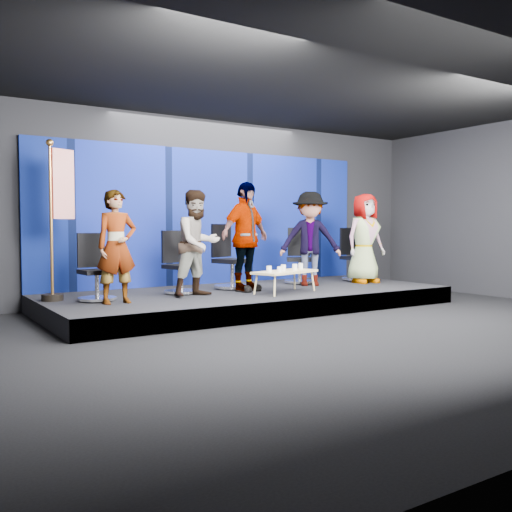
{
  "coord_description": "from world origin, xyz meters",
  "views": [
    {
      "loc": [
        -5.28,
        -5.94,
        1.42
      ],
      "look_at": [
        0.07,
        2.4,
        0.9
      ],
      "focal_mm": 40.0,
      "sensor_mm": 36.0,
      "label": 1
    }
  ],
  "objects_px": {
    "panelist_e": "(365,238)",
    "mug_d": "(295,267)",
    "chair_a": "(96,279)",
    "panelist_c": "(245,237)",
    "chair_b": "(179,273)",
    "coffee_table": "(285,273)",
    "mug_a": "(269,269)",
    "panelist_a": "(117,247)",
    "mug_e": "(301,266)",
    "chair_d": "(299,265)",
    "mug_b": "(279,269)",
    "chair_e": "(354,263)",
    "flag_stand": "(58,216)",
    "mug_c": "(283,267)",
    "panelist_d": "(310,239)",
    "chair_c": "(229,267)",
    "panelist_b": "(198,243)"
  },
  "relations": [
    {
      "from": "panelist_b",
      "to": "mug_d",
      "type": "relative_size",
      "value": 16.58
    },
    {
      "from": "chair_b",
      "to": "mug_e",
      "type": "bearing_deg",
      "value": -27.94
    },
    {
      "from": "chair_b",
      "to": "panelist_c",
      "type": "xyz_separation_m",
      "value": [
        1.1,
        -0.31,
        0.6
      ]
    },
    {
      "from": "chair_c",
      "to": "panelist_e",
      "type": "bearing_deg",
      "value": -27.95
    },
    {
      "from": "chair_e",
      "to": "flag_stand",
      "type": "bearing_deg",
      "value": -179.05
    },
    {
      "from": "chair_b",
      "to": "panelist_b",
      "type": "height_order",
      "value": "panelist_b"
    },
    {
      "from": "mug_c",
      "to": "mug_d",
      "type": "height_order",
      "value": "mug_d"
    },
    {
      "from": "flag_stand",
      "to": "chair_b",
      "type": "bearing_deg",
      "value": -30.16
    },
    {
      "from": "coffee_table",
      "to": "flag_stand",
      "type": "distance_m",
      "value": 3.73
    },
    {
      "from": "chair_a",
      "to": "chair_e",
      "type": "xyz_separation_m",
      "value": [
        5.5,
        0.32,
        0.02
      ]
    },
    {
      "from": "panelist_c",
      "to": "mug_d",
      "type": "xyz_separation_m",
      "value": [
        0.69,
        -0.5,
        -0.52
      ]
    },
    {
      "from": "chair_a",
      "to": "panelist_c",
      "type": "distance_m",
      "value": 2.63
    },
    {
      "from": "chair_c",
      "to": "mug_a",
      "type": "bearing_deg",
      "value": -102.69
    },
    {
      "from": "mug_b",
      "to": "chair_d",
      "type": "bearing_deg",
      "value": 43.17
    },
    {
      "from": "panelist_a",
      "to": "mug_e",
      "type": "height_order",
      "value": "panelist_a"
    },
    {
      "from": "panelist_a",
      "to": "chair_b",
      "type": "xyz_separation_m",
      "value": [
        1.29,
        0.63,
        -0.48
      ]
    },
    {
      "from": "panelist_d",
      "to": "mug_d",
      "type": "relative_size",
      "value": 17.26
    },
    {
      "from": "chair_b",
      "to": "panelist_c",
      "type": "relative_size",
      "value": 0.56
    },
    {
      "from": "chair_c",
      "to": "mug_d",
      "type": "xyz_separation_m",
      "value": [
        0.71,
        -1.01,
        0.04
      ]
    },
    {
      "from": "chair_b",
      "to": "chair_e",
      "type": "relative_size",
      "value": 0.97
    },
    {
      "from": "panelist_a",
      "to": "coffee_table",
      "type": "xyz_separation_m",
      "value": [
        2.83,
        -0.23,
        -0.48
      ]
    },
    {
      "from": "panelist_a",
      "to": "panelist_c",
      "type": "relative_size",
      "value": 0.88
    },
    {
      "from": "chair_b",
      "to": "chair_d",
      "type": "height_order",
      "value": "chair_d"
    },
    {
      "from": "chair_b",
      "to": "mug_c",
      "type": "xyz_separation_m",
      "value": [
        1.57,
        -0.78,
        0.08
      ]
    },
    {
      "from": "mug_a",
      "to": "mug_c",
      "type": "relative_size",
      "value": 1.03
    },
    {
      "from": "chair_a",
      "to": "mug_e",
      "type": "distance_m",
      "value": 3.54
    },
    {
      "from": "panelist_a",
      "to": "chair_d",
      "type": "relative_size",
      "value": 1.51
    },
    {
      "from": "mug_c",
      "to": "flag_stand",
      "type": "height_order",
      "value": "flag_stand"
    },
    {
      "from": "panelist_c",
      "to": "mug_b",
      "type": "bearing_deg",
      "value": -89.29
    },
    {
      "from": "chair_b",
      "to": "mug_a",
      "type": "xyz_separation_m",
      "value": [
        1.17,
        -0.94,
        0.08
      ]
    },
    {
      "from": "panelist_d",
      "to": "chair_a",
      "type": "bearing_deg",
      "value": -146.16
    },
    {
      "from": "chair_b",
      "to": "coffee_table",
      "type": "relative_size",
      "value": 0.8
    },
    {
      "from": "chair_a",
      "to": "chair_c",
      "type": "bearing_deg",
      "value": 4.55
    },
    {
      "from": "panelist_a",
      "to": "coffee_table",
      "type": "relative_size",
      "value": 1.27
    },
    {
      "from": "chair_b",
      "to": "flag_stand",
      "type": "relative_size",
      "value": 0.43
    },
    {
      "from": "chair_e",
      "to": "coffee_table",
      "type": "xyz_separation_m",
      "value": [
        -2.5,
        -1.02,
        -0.02
      ]
    },
    {
      "from": "panelist_e",
      "to": "mug_d",
      "type": "height_order",
      "value": "panelist_e"
    },
    {
      "from": "chair_a",
      "to": "panelist_a",
      "type": "bearing_deg",
      "value": -73.42
    },
    {
      "from": "chair_c",
      "to": "chair_e",
      "type": "height_order",
      "value": "chair_c"
    },
    {
      "from": "coffee_table",
      "to": "mug_a",
      "type": "bearing_deg",
      "value": -169.38
    },
    {
      "from": "coffee_table",
      "to": "chair_c",
      "type": "bearing_deg",
      "value": 113.81
    },
    {
      "from": "chair_a",
      "to": "panelist_a",
      "type": "height_order",
      "value": "panelist_a"
    },
    {
      "from": "chair_b",
      "to": "mug_e",
      "type": "xyz_separation_m",
      "value": [
        2.05,
        -0.64,
        0.08
      ]
    },
    {
      "from": "chair_e",
      "to": "mug_b",
      "type": "distance_m",
      "value": 2.96
    },
    {
      "from": "chair_d",
      "to": "mug_e",
      "type": "xyz_separation_m",
      "value": [
        -0.69,
        -0.95,
        0.06
      ]
    },
    {
      "from": "panelist_a",
      "to": "chair_d",
      "type": "height_order",
      "value": "panelist_a"
    },
    {
      "from": "panelist_a",
      "to": "mug_c",
      "type": "relative_size",
      "value": 16.85
    },
    {
      "from": "panelist_d",
      "to": "mug_d",
      "type": "xyz_separation_m",
      "value": [
        -0.83,
        -0.63,
        -0.46
      ]
    },
    {
      "from": "chair_c",
      "to": "mug_e",
      "type": "xyz_separation_m",
      "value": [
        0.97,
        -0.83,
        0.04
      ]
    },
    {
      "from": "mug_a",
      "to": "chair_a",
      "type": "bearing_deg",
      "value": 163.57
    }
  ]
}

